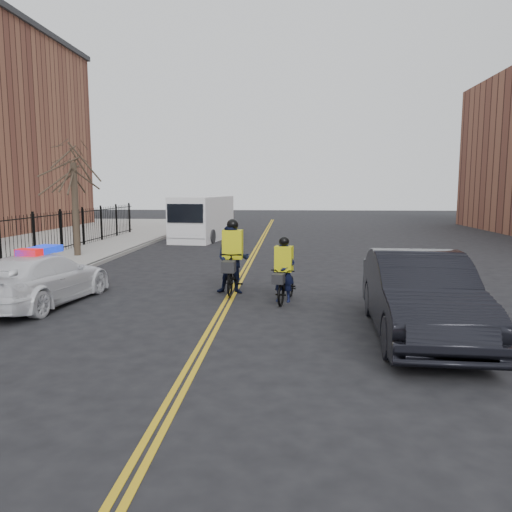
{
  "coord_description": "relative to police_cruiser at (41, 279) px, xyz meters",
  "views": [
    {
      "loc": [
        1.65,
        -11.06,
        3.04
      ],
      "look_at": [
        0.79,
        1.77,
        1.3
      ],
      "focal_mm": 35.0,
      "sensor_mm": 36.0,
      "label": 1
    }
  ],
  "objects": [
    {
      "name": "sidewalk",
      "position": [
        -2.64,
        6.54,
        -0.61
      ],
      "size": [
        3.0,
        60.0,
        0.15
      ],
      "primitive_type": "cube",
      "color": "gray",
      "rests_on": "ground"
    },
    {
      "name": "curb",
      "position": [
        -1.14,
        6.54,
        -0.61
      ],
      "size": [
        0.2,
        60.0,
        0.15
      ],
      "primitive_type": "cube",
      "color": "gray",
      "rests_on": "ground"
    },
    {
      "name": "street_tree",
      "position": [
        -2.74,
        8.54,
        2.85
      ],
      "size": [
        3.2,
        3.2,
        4.8
      ],
      "color": "#34281F",
      "rests_on": "sidewalk"
    },
    {
      "name": "police_cruiser",
      "position": [
        0.0,
        0.0,
        0.0
      ],
      "size": [
        2.41,
        4.87,
        1.52
      ],
      "rotation": [
        0.0,
        0.0,
        3.03
      ],
      "color": "white",
      "rests_on": "ground"
    },
    {
      "name": "center_line_left",
      "position": [
        4.78,
        6.54,
        -0.68
      ],
      "size": [
        0.1,
        60.0,
        0.01
      ],
      "primitive_type": "cube",
      "color": "gold",
      "rests_on": "ground"
    },
    {
      "name": "center_line_right",
      "position": [
        4.94,
        6.54,
        -0.68
      ],
      "size": [
        0.1,
        60.0,
        0.01
      ],
      "primitive_type": "cube",
      "color": "gold",
      "rests_on": "ground"
    },
    {
      "name": "cargo_van",
      "position": [
        1.34,
        16.71,
        0.57
      ],
      "size": [
        3.04,
        6.37,
        2.57
      ],
      "rotation": [
        0.0,
        0.0,
        -0.14
      ],
      "color": "white",
      "rests_on": "ground"
    },
    {
      "name": "dark_sedan",
      "position": [
        9.2,
        -2.28,
        0.18
      ],
      "size": [
        2.09,
        5.35,
        1.74
      ],
      "primitive_type": "imported",
      "rotation": [
        0.0,
        0.0,
        -0.05
      ],
      "color": "black",
      "rests_on": "ground"
    },
    {
      "name": "iron_fence",
      "position": [
        -4.14,
        6.54,
        0.31
      ],
      "size": [
        0.12,
        28.0,
        2.0
      ],
      "primitive_type": null,
      "color": "black",
      "rests_on": "ground"
    },
    {
      "name": "cyclist_far",
      "position": [
        4.88,
        1.73,
        0.17
      ],
      "size": [
        1.0,
        2.17,
        2.18
      ],
      "rotation": [
        0.0,
        0.0,
        -0.03
      ],
      "color": "black",
      "rests_on": "ground"
    },
    {
      "name": "ground",
      "position": [
        4.86,
        -1.46,
        -0.69
      ],
      "size": [
        120.0,
        120.0,
        0.0
      ],
      "primitive_type": "plane",
      "color": "black",
      "rests_on": "ground"
    },
    {
      "name": "cyclist_near",
      "position": [
        6.37,
        0.74,
        -0.07
      ],
      "size": [
        0.99,
        1.9,
        1.78
      ],
      "rotation": [
        0.0,
        0.0,
        -0.21
      ],
      "color": "black",
      "rests_on": "ground"
    }
  ]
}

